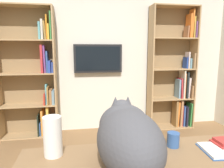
% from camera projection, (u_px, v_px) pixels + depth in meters
% --- Properties ---
extents(wall_back, '(4.52, 0.06, 2.70)m').
position_uv_depth(wall_back, '(102.00, 51.00, 3.51)').
color(wall_back, silver).
rests_on(wall_back, ground).
extents(bookshelf_left, '(0.80, 0.28, 2.09)m').
position_uv_depth(bookshelf_left, '(176.00, 75.00, 3.63)').
color(bookshelf_left, tan).
rests_on(bookshelf_left, ground).
extents(bookshelf_right, '(0.88, 0.28, 2.03)m').
position_uv_depth(bookshelf_right, '(34.00, 78.00, 3.24)').
color(bookshelf_right, tan).
rests_on(bookshelf_right, ground).
extents(wall_mounted_tv, '(0.80, 0.07, 0.47)m').
position_uv_depth(wall_mounted_tv, '(98.00, 59.00, 3.44)').
color(wall_mounted_tv, black).
extents(cat, '(0.34, 0.71, 0.36)m').
position_uv_depth(cat, '(128.00, 136.00, 1.11)').
color(cat, '#4C4C51').
rests_on(cat, desk).
extents(paper_towel_roll, '(0.11, 0.11, 0.24)m').
position_uv_depth(paper_towel_roll, '(53.00, 136.00, 1.24)').
color(paper_towel_roll, white).
rests_on(paper_towel_roll, desk).
extents(coffee_mug, '(0.08, 0.08, 0.10)m').
position_uv_depth(coffee_mug, '(173.00, 140.00, 1.36)').
color(coffee_mug, '#335999').
rests_on(coffee_mug, desk).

